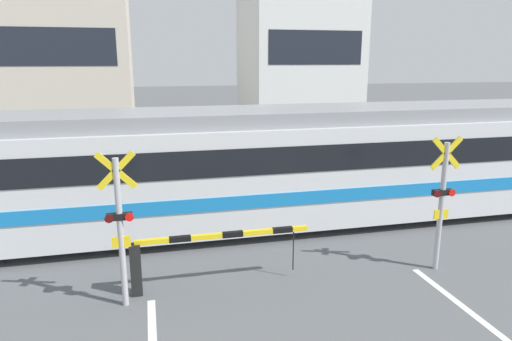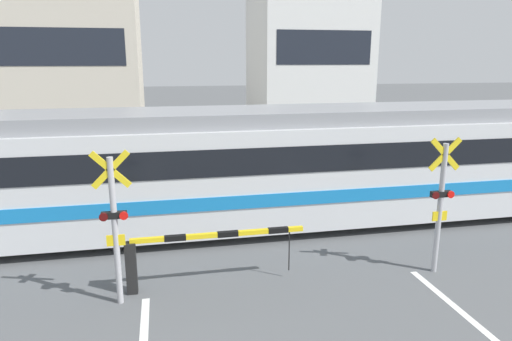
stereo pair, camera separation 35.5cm
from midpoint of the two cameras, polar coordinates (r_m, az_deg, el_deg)
name	(u,v)px [view 1 (the left image)]	position (r m, az deg, el deg)	size (l,w,h in m)	color
rail_track_near	(260,234)	(11.72, -0.39, -7.91)	(50.00, 0.10, 0.08)	#6B6051
rail_track_far	(248,216)	(13.03, -1.83, -5.65)	(50.00, 0.10, 0.08)	#6B6051
commuter_train	(334,161)	(12.56, 8.91, 1.22)	(21.33, 2.75, 3.13)	silver
crossing_barrier_near	(182,252)	(8.98, -10.32, -10.00)	(3.47, 0.20, 1.10)	black
crossing_barrier_far	(293,167)	(15.62, 3.94, 0.42)	(3.47, 0.20, 1.10)	black
crossing_signal_left	(120,223)	(8.40, -17.81, -6.33)	(0.68, 0.15, 2.86)	#B2B2B7
crossing_signal_right	(442,198)	(10.10, 21.30, -3.25)	(0.68, 0.15, 2.86)	#B2B2B7
pedestrian	(197,152)	(17.19, -7.94, 2.24)	(0.38, 0.22, 1.71)	brown
building_left_of_street	(64,57)	(27.75, -23.26, 12.93)	(7.07, 6.26, 9.02)	beige
building_right_of_street	(298,56)	(28.84, 4.86, 14.02)	(6.39, 6.26, 9.10)	white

